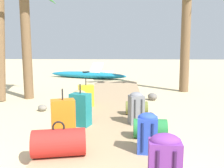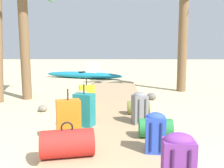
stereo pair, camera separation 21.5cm
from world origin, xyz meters
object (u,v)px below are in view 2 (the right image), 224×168
backpack_tan (82,103)px  duffel_bag_red (67,143)px  duffel_bag_green (155,128)px  lounge_chair (97,71)px  duffel_bag_olive (139,108)px  suitcase_orange (68,118)px  kayak (83,75)px  suitcase_teal (84,110)px  backpack_purple (178,160)px  backpack_grey (140,107)px  backpack_blue (155,131)px  suitcase_yellow (87,96)px

backpack_tan → duffel_bag_red: (0.10, -1.94, -0.11)m
duffel_bag_green → lounge_chair: size_ratio=0.32×
backpack_tan → duffel_bag_olive: 1.23m
suitcase_orange → kayak: (-0.94, 8.52, -0.21)m
duffel_bag_olive → backpack_tan: bearing=-172.0°
suitcase_teal → duffel_bag_red: size_ratio=1.03×
backpack_purple → suitcase_orange: 2.01m
backpack_grey → duffel_bag_green: size_ratio=1.15×
kayak → backpack_blue: bearing=-76.2°
backpack_grey → kayak: bearing=105.4°
backpack_purple → kayak: (-2.32, 9.98, -0.22)m
backpack_tan → suitcase_teal: bearing=-77.5°
suitcase_yellow → duffel_bag_green: bearing=-57.0°
backpack_blue → kayak: size_ratio=0.13×
duffel_bag_green → duffel_bag_red: bearing=-149.9°
lounge_chair → kayak: bearing=-155.0°
suitcase_teal → backpack_blue: size_ratio=1.38×
suitcase_yellow → backpack_purple: suitcase_yellow is taller
backpack_tan → backpack_purple: bearing=-63.4°
duffel_bag_olive → lounge_chair: (-1.51, 7.45, 0.10)m
duffel_bag_olive → suitcase_yellow: size_ratio=0.67×
suitcase_teal → backpack_grey: size_ratio=1.27×
backpack_grey → kayak: (-2.14, 7.79, -0.23)m
backpack_blue → backpack_purple: size_ratio=0.94×
duffel_bag_green → lounge_chair: lounge_chair is taller
suitcase_teal → backpack_purple: bearing=-59.5°
backpack_purple → duffel_bag_green: bearing=89.6°
suitcase_teal → duffel_bag_olive: 1.35m
lounge_chair → suitcase_yellow: bearing=-87.4°
suitcase_teal → suitcase_orange: 0.60m
backpack_tan → suitcase_yellow: 0.87m
backpack_tan → backpack_purple: 3.00m
suitcase_teal → duffel_bag_olive: size_ratio=1.63×
backpack_tan → duffel_bag_green: 1.82m
backpack_purple → suitcase_orange: (-1.38, 1.46, -0.01)m
suitcase_yellow → duffel_bag_green: suitcase_yellow is taller
backpack_blue → backpack_purple: bearing=-84.6°
suitcase_yellow → duffel_bag_green: size_ratio=1.33×
suitcase_teal → kayak: bearing=98.0°
backpack_grey → suitcase_orange: 1.40m
backpack_blue → backpack_purple: backpack_purple is taller
duffel_bag_olive → backpack_purple: backpack_purple is taller
backpack_blue → lounge_chair: (-1.56, 9.40, -0.04)m
backpack_tan → duffel_bag_red: 1.95m
suitcase_teal → kayak: size_ratio=0.18×
duffel_bag_red → suitcase_orange: bearing=100.0°
suitcase_teal → backpack_tan: (-0.14, 0.65, -0.01)m
backpack_grey → duffel_bag_olive: (0.04, 0.66, -0.17)m
duffel_bag_red → suitcase_yellow: suitcase_yellow is taller
suitcase_teal → backpack_tan: 0.66m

